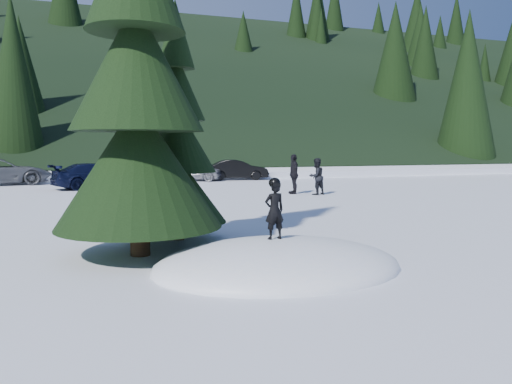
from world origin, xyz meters
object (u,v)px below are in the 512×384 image
object	(u,v)px
adult_0	(316,176)
car_2	(0,172)
adult_1	(294,174)
car_5	(237,170)
child_skier	(274,210)
car_3	(97,176)
spruce_tall	(137,84)
spruce_short	(177,147)
car_4	(190,170)

from	to	relation	value
adult_0	car_2	xyz separation A→B (m)	(-13.94, 10.58, -0.08)
adult_1	car_5	bearing A→B (deg)	-171.42
car_2	car_5	distance (m)	13.44
child_skier	car_3	world-z (taller)	child_skier
adult_0	car_5	bearing A→B (deg)	-105.61
spruce_tall	car_5	world-z (taller)	spruce_tall
spruce_tall	car_5	distance (m)	21.89
car_3	spruce_short	bearing A→B (deg)	167.53
spruce_short	adult_1	world-z (taller)	spruce_short
spruce_tall	adult_0	distance (m)	13.31
spruce_short	car_5	world-z (taller)	spruce_short
spruce_tall	car_2	distance (m)	21.29
adult_1	adult_0	bearing A→B (deg)	55.84
spruce_short	adult_1	xyz separation A→B (m)	(6.82, 9.20, -1.22)
adult_0	car_5	size ratio (longest dim) A/B	0.42
adult_1	car_2	size ratio (longest dim) A/B	0.34
spruce_short	car_2	world-z (taller)	spruce_short
adult_1	car_3	xyz separation A→B (m)	(-8.23, 5.77, -0.25)
spruce_tall	car_3	bearing A→B (deg)	91.44
spruce_short	car_2	size ratio (longest dim) A/B	1.03
car_2	car_3	xyz separation A→B (m)	(4.95, -4.07, -0.09)
adult_0	car_4	xyz separation A→B (m)	(-3.51, 10.37, -0.14)
child_skier	car_2	xyz separation A→B (m)	(-7.56, 22.06, -0.27)
child_skier	car_3	bearing A→B (deg)	-88.38
spruce_short	car_5	bearing A→B (deg)	69.35
adult_0	adult_1	bearing A→B (deg)	-62.68
adult_1	car_2	world-z (taller)	adult_1
adult_0	car_2	distance (m)	17.50
spruce_short	adult_0	bearing A→B (deg)	48.14
child_skier	car_2	size ratio (longest dim) A/B	0.20
spruce_short	car_4	xyz separation A→B (m)	(4.07, 18.83, -1.44)
child_skier	car_3	xyz separation A→B (m)	(-2.60, 17.99, -0.36)
spruce_short	adult_1	size ratio (longest dim) A/B	3.04
car_4	spruce_short	bearing A→B (deg)	-168.94
spruce_tall	car_4	distance (m)	21.02
car_4	car_5	bearing A→B (deg)	-67.87
spruce_tall	car_5	xyz separation A→B (m)	(8.07, 20.17, -2.69)
child_skier	adult_1	size ratio (longest dim) A/B	0.58
car_5	adult_1	bearing A→B (deg)	-174.10
car_2	car_5	xyz separation A→B (m)	(13.44, -0.27, -0.09)
adult_0	spruce_tall	bearing A→B (deg)	30.55
car_2	car_5	size ratio (longest dim) A/B	1.36
car_3	car_5	distance (m)	9.30
car_3	car_4	world-z (taller)	car_4
car_3	adult_0	bearing A→B (deg)	-143.76
spruce_short	car_2	xyz separation A→B (m)	(-6.37, 19.04, -1.38)
spruce_tall	car_3	distance (m)	16.59
spruce_tall	spruce_short	bearing A→B (deg)	54.46
spruce_short	adult_0	xyz separation A→B (m)	(7.58, 8.46, -1.30)
car_4	car_5	world-z (taller)	car_4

